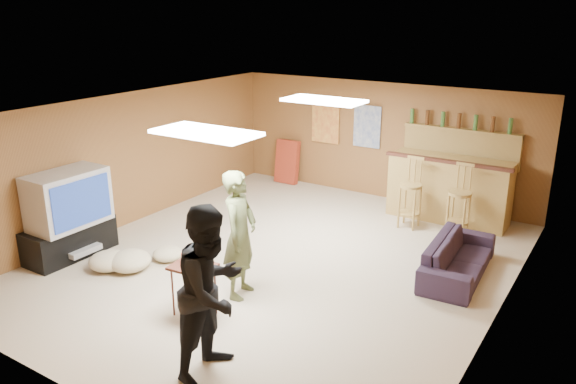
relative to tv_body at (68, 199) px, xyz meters
The scene contains 32 objects.
ground 3.18m from the tv_body, 29.51° to the left, with size 7.00×7.00×0.00m, color tan.
ceiling 3.31m from the tv_body, 29.51° to the left, with size 6.00×7.00×0.02m, color silver.
wall_back 5.66m from the tv_body, 62.08° to the left, with size 6.00×0.02×2.20m, color brown.
wall_front 3.33m from the tv_body, 37.04° to the right, with size 6.00×0.02×2.20m, color brown.
wall_left 1.55m from the tv_body, 103.13° to the left, with size 0.02×7.00×2.20m, color brown.
wall_right 5.85m from the tv_body, 14.87° to the left, with size 0.02×7.00×2.20m, color brown.
tv_stand 0.65m from the tv_body, behind, with size 0.55×1.30×0.50m, color black.
dvd_box 0.76m from the tv_body, ahead, with size 0.35×0.50×0.08m, color #B2B2B7.
tv_body is the anchor object (origin of this frame).
tv_screen 0.31m from the tv_body, ahead, with size 0.02×0.95×0.65m, color navy.
bar_counter 6.09m from the tv_body, 47.00° to the left, with size 2.00×0.60×1.10m, color olive.
bar_lip 5.91m from the tv_body, 45.34° to the left, with size 2.10×0.12×0.05m, color #3D1B13.
bar_shelf 6.45m from the tv_body, 49.74° to the left, with size 2.00×0.18×0.05m, color olive.
bar_backing 6.44m from the tv_body, 49.85° to the left, with size 2.00×0.14×0.60m, color olive.
poster_left 5.19m from the tv_body, 73.70° to the left, with size 0.60×0.03×0.85m, color #BF3F26.
poster_right 5.51m from the tv_body, 64.65° to the left, with size 0.55×0.03×0.80m, color #334C99.
folding_chair_stack 4.86m from the tv_body, 82.29° to the left, with size 0.50×0.14×0.90m, color #9E311D.
ceiling_panel_front 2.94m from the tv_body, ahead, with size 1.20×0.60×0.04m, color white.
ceiling_panel_back 3.99m from the tv_body, 45.54° to the left, with size 1.20×0.60×0.04m, color white.
person_olive 2.79m from the tv_body, ahead, with size 0.60×0.39×1.64m, color #4F5833.
person_black 3.62m from the tv_body, 15.75° to the right, with size 0.86×0.67×1.76m, color black.
sofa 5.54m from the tv_body, 26.35° to the left, with size 1.74×0.68×0.51m, color black.
tray_table 2.68m from the tv_body, ahead, with size 0.50×0.40×0.64m, color #3D1B13.
cup_red_near 2.48m from the tv_body, ahead, with size 0.08×0.08×0.11m, color red.
cup_red_far 2.71m from the tv_body, ahead, with size 0.07×0.07×0.10m, color red.
cup_blue 2.74m from the tv_body, ahead, with size 0.08×0.08×0.11m, color navy.
bar_stool_left 5.30m from the tv_body, 45.46° to the left, with size 0.38×0.38×1.21m, color olive, non-canonical shape.
bar_stool_right 5.91m from the tv_body, 40.15° to the left, with size 0.37×0.37×1.16m, color olive, non-canonical shape.
cushion_near_tv 1.29m from the tv_body, ahead, with size 0.59×0.59×0.27m, color tan.
cushion_mid 1.62m from the tv_body, 27.67° to the left, with size 0.43×0.43×0.19m, color tan.
cushion_far 1.09m from the tv_body, ahead, with size 0.55×0.55×0.25m, color tan.
bottle_row 6.41m from the tv_body, 50.03° to the left, with size 1.76×0.08×0.26m, color #3F7233, non-canonical shape.
Camera 1 is at (4.08, -6.18, 3.50)m, focal length 35.00 mm.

